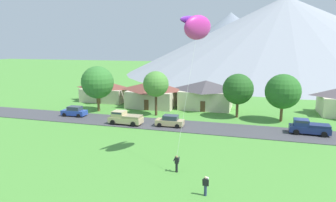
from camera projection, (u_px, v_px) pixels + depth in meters
The scene contains 17 objects.
road_strip at pixel (191, 127), 44.54m from camera, with size 160.00×6.65×0.08m, color #424247.
mountain_far_west_ridge at pixel (230, 41), 155.36m from camera, with size 76.03×76.03×28.63m, color gray.
mountain_west_ridge at pixel (284, 35), 126.84m from camera, with size 134.25×134.25×32.27m, color #8E939E.
house_left_center at pixel (105, 91), 64.54m from camera, with size 10.16×6.49×4.41m.
house_right_center at pixel (153, 93), 59.06m from camera, with size 9.86×8.50×5.08m.
house_rightmost at pixel (206, 94), 57.16m from camera, with size 10.40×7.33×5.40m.
tree_near_left at pixel (98, 82), 54.10m from camera, with size 5.91×5.91×8.33m.
tree_left_of_center at pixel (238, 89), 49.49m from camera, with size 5.13×5.13×7.41m.
tree_center at pixel (156, 84), 50.81m from camera, with size 4.41×4.41×7.72m.
tree_right_of_center at pixel (283, 92), 46.88m from camera, with size 5.53×5.53×7.62m.
parked_car_blue_west_end at pixel (74, 111), 50.93m from camera, with size 4.26×2.19×1.68m.
parked_car_tan_mid_west at pixel (170, 121), 44.46m from camera, with size 4.27×2.21×1.68m.
pickup_truck_navy_west_side at pixel (308, 127), 40.55m from camera, with size 5.28×2.49×1.99m.
pickup_truck_sand_east_side at pixel (125, 118), 45.65m from camera, with size 5.25×2.43×1.99m.
kite_flyer_with_kite at pixel (197, 28), 29.95m from camera, with size 3.38×6.82×15.15m.
watcher_person at pixel (206, 185), 24.07m from camera, with size 0.56×0.24×1.68m.
soccer_ball at pixel (208, 178), 27.10m from camera, with size 0.24×0.24×0.24m, color white.
Camera 1 is at (9.04, -13.59, 12.08)m, focal length 31.79 mm.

